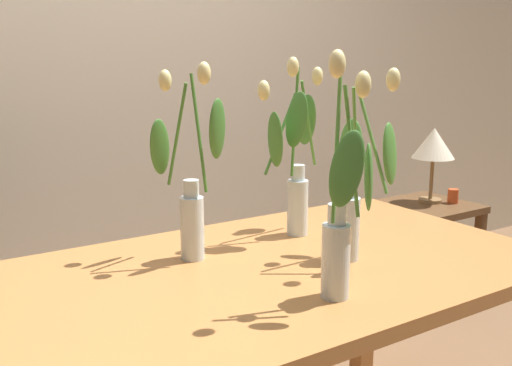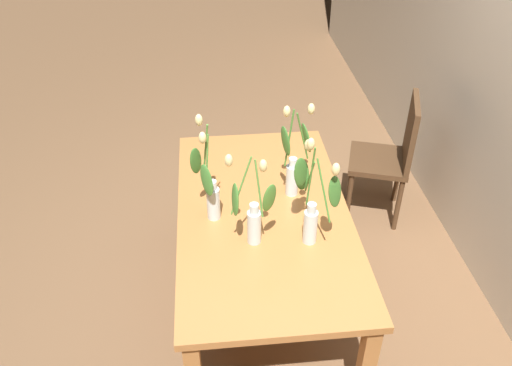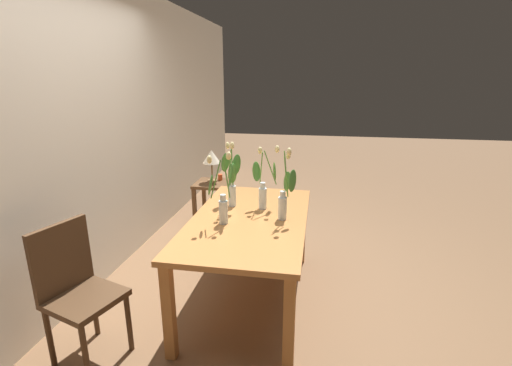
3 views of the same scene
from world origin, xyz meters
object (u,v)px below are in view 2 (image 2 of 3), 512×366
tulip_vase_1 (210,189)px  tulip_vase_2 (253,215)px  tulip_vase_3 (294,165)px  dining_chair (391,153)px  tulip_vase_0 (312,205)px  dining_table (264,225)px

tulip_vase_1 → tulip_vase_2: (0.22, 0.20, -0.00)m
tulip_vase_3 → dining_chair: tulip_vase_3 is taller
tulip_vase_3 → tulip_vase_1: bearing=-69.8°
tulip_vase_0 → tulip_vase_1: bearing=-114.6°
tulip_vase_0 → tulip_vase_3: 0.38m
dining_table → tulip_vase_2: size_ratio=2.97×
dining_table → tulip_vase_2: tulip_vase_2 is taller
tulip_vase_0 → tulip_vase_1: size_ratio=0.98×
tulip_vase_1 → dining_chair: tulip_vase_1 is taller
tulip_vase_1 → tulip_vase_3: bearing=110.2°
dining_table → dining_chair: (-0.81, 0.98, -0.12)m
dining_table → tulip_vase_3: tulip_vase_3 is taller
dining_table → tulip_vase_1: (0.02, -0.28, 0.27)m
tulip_vase_2 → dining_chair: size_ratio=0.58×
tulip_vase_2 → dining_chair: (-1.05, 1.06, -0.40)m
tulip_vase_1 → dining_chair: 1.56m
dining_table → tulip_vase_1: tulip_vase_1 is taller
tulip_vase_1 → tulip_vase_3: size_ratio=1.05×
dining_table → dining_chair: size_ratio=1.72×
tulip_vase_1 → tulip_vase_2: bearing=41.9°
tulip_vase_0 → tulip_vase_1: tulip_vase_1 is taller
tulip_vase_0 → dining_table: bearing=-140.0°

